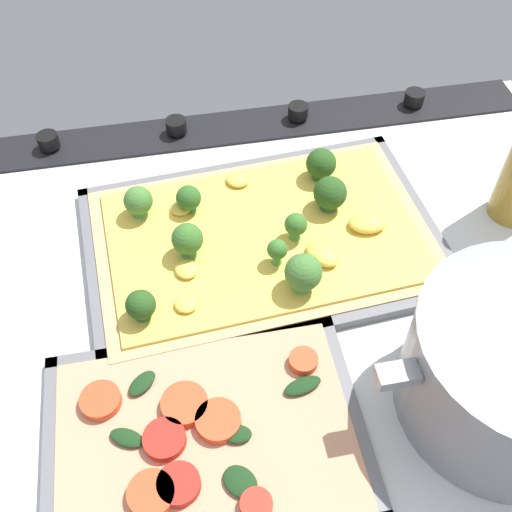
{
  "coord_description": "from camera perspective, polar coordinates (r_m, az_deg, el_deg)",
  "views": [
    {
      "loc": [
        10.01,
        39.05,
        54.2
      ],
      "look_at": [
        2.48,
        -1.1,
        4.44
      ],
      "focal_mm": 42.75,
      "sensor_mm": 36.0,
      "label": 1
    }
  ],
  "objects": [
    {
      "name": "broccoli_pizza",
      "position": [
        0.7,
        0.6,
        2.02
      ],
      "size": [
        39.64,
        27.15,
        6.0
      ],
      "color": "tan",
      "rests_on": "baking_tray_front"
    },
    {
      "name": "baking_tray_front",
      "position": [
        0.71,
        0.67,
        1.24
      ],
      "size": [
        42.2,
        29.71,
        1.3
      ],
      "color": "slate",
      "rests_on": "ground_plane"
    },
    {
      "name": "veggie_pizza_back",
      "position": [
        0.58,
        -5.09,
        -16.34
      ],
      "size": [
        26.77,
        19.03,
        1.9
      ],
      "color": "tan",
      "rests_on": "baking_tray_back"
    },
    {
      "name": "baking_tray_back",
      "position": [
        0.59,
        -4.7,
        -16.58
      ],
      "size": [
        29.17,
        21.44,
        1.3
      ],
      "color": "slate",
      "rests_on": "ground_plane"
    },
    {
      "name": "stove_control_panel",
      "position": [
        0.86,
        -1.69,
        12.16
      ],
      "size": [
        81.47,
        7.0,
        2.6
      ],
      "color": "black",
      "rests_on": "ground_plane"
    },
    {
      "name": "ground_plane",
      "position": [
        0.69,
        2.2,
        -3.54
      ],
      "size": [
        84.86,
        62.64,
        3.0
      ],
      "primitive_type": "cube",
      "color": "silver"
    }
  ]
}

